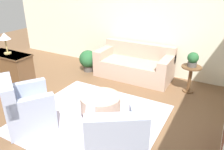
{
  "coord_description": "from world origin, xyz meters",
  "views": [
    {
      "loc": [
        2.07,
        -2.93,
        2.51
      ],
      "look_at": [
        0.15,
        0.55,
        0.75
      ],
      "focal_mm": 35.0,
      "sensor_mm": 36.0,
      "label": 1
    }
  ],
  "objects_px": {
    "armchair_left": "(26,108)",
    "potted_plant_floor": "(88,60)",
    "table_lamp": "(5,38)",
    "dresser": "(12,73)",
    "side_table": "(190,75)",
    "ottoman_table": "(101,103)",
    "potted_plant_on_side_table": "(193,59)",
    "couch": "(134,65)",
    "armchair_right": "(115,141)"
  },
  "relations": [
    {
      "from": "ottoman_table",
      "to": "side_table",
      "type": "height_order",
      "value": "side_table"
    },
    {
      "from": "side_table",
      "to": "dresser",
      "type": "bearing_deg",
      "value": -151.26
    },
    {
      "from": "side_table",
      "to": "ottoman_table",
      "type": "bearing_deg",
      "value": -125.36
    },
    {
      "from": "couch",
      "to": "side_table",
      "type": "bearing_deg",
      "value": -7.38
    },
    {
      "from": "couch",
      "to": "armchair_left",
      "type": "relative_size",
      "value": 1.83
    },
    {
      "from": "armchair_right",
      "to": "table_lamp",
      "type": "height_order",
      "value": "table_lamp"
    },
    {
      "from": "couch",
      "to": "dresser",
      "type": "height_order",
      "value": "dresser"
    },
    {
      "from": "ottoman_table",
      "to": "table_lamp",
      "type": "distance_m",
      "value": 2.58
    },
    {
      "from": "couch",
      "to": "potted_plant_floor",
      "type": "height_order",
      "value": "couch"
    },
    {
      "from": "couch",
      "to": "potted_plant_floor",
      "type": "bearing_deg",
      "value": -167.6
    },
    {
      "from": "side_table",
      "to": "table_lamp",
      "type": "xyz_separation_m",
      "value": [
        -3.68,
        -2.02,
        0.89
      ]
    },
    {
      "from": "dresser",
      "to": "potted_plant_floor",
      "type": "distance_m",
      "value": 2.1
    },
    {
      "from": "armchair_left",
      "to": "potted_plant_floor",
      "type": "distance_m",
      "value": 2.76
    },
    {
      "from": "couch",
      "to": "armchair_right",
      "type": "distance_m",
      "value": 3.17
    },
    {
      "from": "armchair_right",
      "to": "potted_plant_floor",
      "type": "height_order",
      "value": "armchair_right"
    },
    {
      "from": "armchair_right",
      "to": "dresser",
      "type": "height_order",
      "value": "armchair_right"
    },
    {
      "from": "armchair_left",
      "to": "potted_plant_floor",
      "type": "bearing_deg",
      "value": 100.91
    },
    {
      "from": "armchair_right",
      "to": "ottoman_table",
      "type": "xyz_separation_m",
      "value": [
        -0.82,
        0.94,
        -0.09
      ]
    },
    {
      "from": "potted_plant_on_side_table",
      "to": "potted_plant_floor",
      "type": "bearing_deg",
      "value": -178.04
    },
    {
      "from": "armchair_left",
      "to": "dresser",
      "type": "xyz_separation_m",
      "value": [
        -1.35,
        0.79,
        0.12
      ]
    },
    {
      "from": "dresser",
      "to": "potted_plant_floor",
      "type": "height_order",
      "value": "dresser"
    },
    {
      "from": "ottoman_table",
      "to": "table_lamp",
      "type": "height_order",
      "value": "table_lamp"
    },
    {
      "from": "couch",
      "to": "ottoman_table",
      "type": "distance_m",
      "value": 2.08
    },
    {
      "from": "couch",
      "to": "potted_plant_floor",
      "type": "distance_m",
      "value": 1.37
    },
    {
      "from": "potted_plant_on_side_table",
      "to": "potted_plant_floor",
      "type": "height_order",
      "value": "potted_plant_on_side_table"
    },
    {
      "from": "armchair_right",
      "to": "potted_plant_on_side_table",
      "type": "distance_m",
      "value": 2.89
    },
    {
      "from": "armchair_right",
      "to": "table_lamp",
      "type": "bearing_deg",
      "value": 165.98
    },
    {
      "from": "potted_plant_on_side_table",
      "to": "potted_plant_floor",
      "type": "relative_size",
      "value": 0.54
    },
    {
      "from": "couch",
      "to": "ottoman_table",
      "type": "xyz_separation_m",
      "value": [
        0.19,
        -2.07,
        -0.05
      ]
    },
    {
      "from": "side_table",
      "to": "table_lamp",
      "type": "height_order",
      "value": "table_lamp"
    },
    {
      "from": "potted_plant_on_side_table",
      "to": "table_lamp",
      "type": "relative_size",
      "value": 0.71
    },
    {
      "from": "armchair_left",
      "to": "table_lamp",
      "type": "bearing_deg",
      "value": 149.65
    },
    {
      "from": "couch",
      "to": "ottoman_table",
      "type": "height_order",
      "value": "couch"
    },
    {
      "from": "armchair_right",
      "to": "side_table",
      "type": "height_order",
      "value": "armchair_right"
    },
    {
      "from": "armchair_left",
      "to": "table_lamp",
      "type": "distance_m",
      "value": 1.83
    },
    {
      "from": "ottoman_table",
      "to": "table_lamp",
      "type": "relative_size",
      "value": 1.65
    },
    {
      "from": "armchair_left",
      "to": "side_table",
      "type": "bearing_deg",
      "value": 50.35
    },
    {
      "from": "potted_plant_on_side_table",
      "to": "table_lamp",
      "type": "height_order",
      "value": "table_lamp"
    },
    {
      "from": "armchair_right",
      "to": "side_table",
      "type": "bearing_deg",
      "value": 79.73
    },
    {
      "from": "armchair_left",
      "to": "dresser",
      "type": "height_order",
      "value": "armchair_left"
    },
    {
      "from": "ottoman_table",
      "to": "potted_plant_on_side_table",
      "type": "bearing_deg",
      "value": 54.64
    },
    {
      "from": "armchair_left",
      "to": "ottoman_table",
      "type": "xyz_separation_m",
      "value": [
        1.0,
        0.94,
        -0.09
      ]
    },
    {
      "from": "armchair_left",
      "to": "ottoman_table",
      "type": "height_order",
      "value": "armchair_left"
    },
    {
      "from": "table_lamp",
      "to": "ottoman_table",
      "type": "bearing_deg",
      "value": 3.55
    },
    {
      "from": "armchair_left",
      "to": "armchair_right",
      "type": "bearing_deg",
      "value": 0.0
    },
    {
      "from": "armchair_left",
      "to": "potted_plant_floor",
      "type": "relative_size",
      "value": 1.78
    },
    {
      "from": "ottoman_table",
      "to": "potted_plant_on_side_table",
      "type": "relative_size",
      "value": 2.31
    },
    {
      "from": "table_lamp",
      "to": "dresser",
      "type": "bearing_deg",
      "value": -90.0
    },
    {
      "from": "couch",
      "to": "potted_plant_on_side_table",
      "type": "distance_m",
      "value": 1.61
    },
    {
      "from": "armchair_left",
      "to": "potted_plant_on_side_table",
      "type": "xyz_separation_m",
      "value": [
        2.33,
        2.81,
        0.46
      ]
    }
  ]
}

